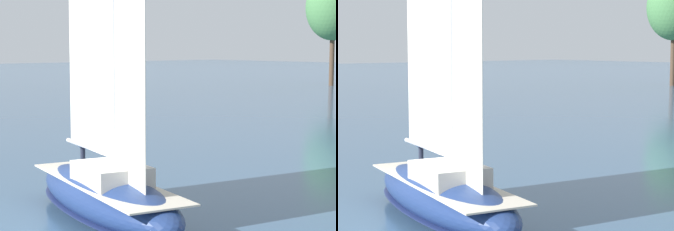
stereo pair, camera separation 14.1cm
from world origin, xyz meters
TOP-DOWN VIEW (x-y plane):
  - ground_plane at (0.00, 0.00)m, footprint 400.00×400.00m
  - tree_shore_center at (-44.01, 74.95)m, footprint 8.67×8.67m
  - sailboat_main at (0.02, -0.00)m, footprint 10.99×5.03m

SIDE VIEW (x-z plane):
  - ground_plane at x=0.00m, z-range 0.00..0.00m
  - sailboat_main at x=0.02m, z-range -6.15..8.43m
  - tree_shore_center at x=-44.01m, z-range 3.57..21.40m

